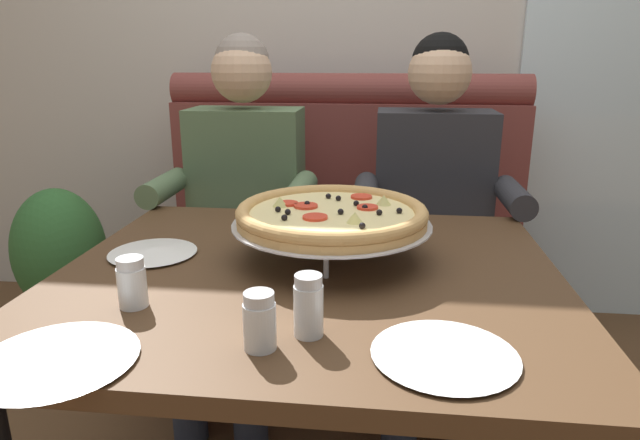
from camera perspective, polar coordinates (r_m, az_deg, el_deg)
The scene contains 13 objects.
back_wall_with_window at distance 2.68m, azimuth 3.44°, elevation 20.91°, with size 6.00×0.12×2.80m, color beige.
booth_bench at distance 2.25m, azimuth 2.15°, elevation -4.25°, with size 1.49×0.78×1.13m.
dining_table at distance 1.27m, azimuth -1.21°, elevation -8.97°, with size 1.11×0.98×0.74m.
diner_left at distance 1.96m, azimuth -8.22°, elevation 1.98°, with size 0.54×0.64×1.27m.
diner_right at distance 1.90m, azimuth 11.73°, elevation 1.36°, with size 0.54×0.64×1.27m.
pizza at distance 1.28m, azimuth 1.22°, elevation 0.48°, with size 0.46×0.46×0.14m.
shaker_oregano at distance 0.91m, azimuth -6.26°, elevation -10.73°, with size 0.05×0.05×0.10m.
shaker_pepper_flakes at distance 1.11m, azimuth -18.84°, elevation -6.47°, with size 0.05×0.05×0.10m.
shaker_parmesan at distance 0.95m, azimuth -1.20°, elevation -9.28°, with size 0.05×0.05×0.11m.
plate_near_left at distance 1.39m, azimuth -16.92°, elevation -3.03°, with size 0.21×0.21×0.02m.
plate_near_right at distance 0.92m, azimuth 12.77°, elevation -13.12°, with size 0.24×0.24×0.02m.
plate_far_side at distance 0.98m, azimuth -25.67°, elevation -12.60°, with size 0.25×0.25×0.02m.
potted_plant at distance 2.48m, azimuth -25.17°, elevation -4.10°, with size 0.36×0.36×0.70m.
Camera 1 is at (0.16, -1.14, 1.20)m, focal length 30.94 mm.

